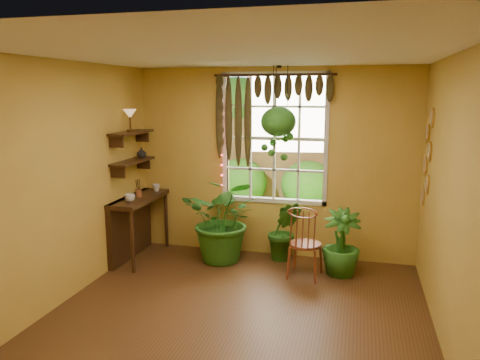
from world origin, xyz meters
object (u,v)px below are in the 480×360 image
Objects in this scene: counter_ledge at (133,220)px; hanging_basket at (278,124)px; potted_plant_left at (225,219)px; potted_plant_mid at (284,231)px; windsor_chair at (304,253)px.

counter_ledge is 0.94× the size of hanging_basket.
potted_plant_left is 1.42× the size of potted_plant_mid.
hanging_basket is at bearing 18.90° from potted_plant_left.
windsor_chair reaches higher than counter_ledge.
windsor_chair is 1.28× the size of potted_plant_mid.
hanging_basket reaches higher than counter_ledge.
potted_plant_left is at bearing 7.64° from counter_ledge.
counter_ledge is 0.99× the size of potted_plant_left.
counter_ledge is 1.40× the size of potted_plant_mid.
potted_plant_mid is 1.50m from hanging_basket.
potted_plant_mid is at bearing 128.35° from windsor_chair.
windsor_chair is 0.90× the size of potted_plant_left.
potted_plant_left is at bearing 171.35° from windsor_chair.
hanging_basket reaches higher than potted_plant_mid.
hanging_basket is (2.01, 0.41, 1.37)m from counter_ledge.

